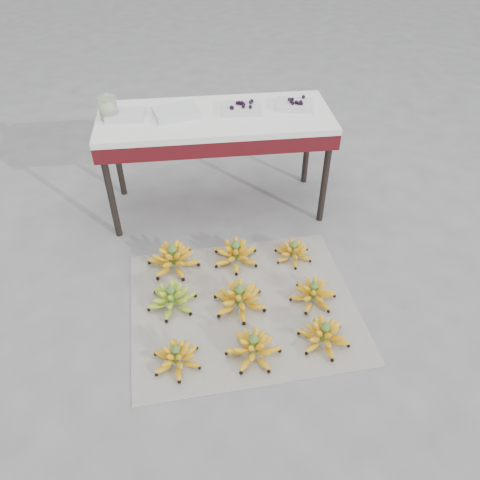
{
  "coord_description": "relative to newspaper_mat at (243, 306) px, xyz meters",
  "views": [
    {
      "loc": [
        -0.26,
        -1.74,
        1.99
      ],
      "look_at": [
        -0.01,
        0.25,
        0.29
      ],
      "focal_mm": 35.0,
      "sensor_mm": 36.0,
      "label": 1
    }
  ],
  "objects": [
    {
      "name": "bunch_back_center",
      "position": [
        -0.0,
        0.37,
        0.06
      ],
      "size": [
        0.29,
        0.29,
        0.17
      ],
      "rotation": [
        0.0,
        0.0,
        0.01
      ],
      "color": "yellow",
      "rests_on": "newspaper_mat"
    },
    {
      "name": "bunch_back_right",
      "position": [
        0.36,
        0.36,
        0.05
      ],
      "size": [
        0.29,
        0.29,
        0.14
      ],
      "rotation": [
        0.0,
        0.0,
        0.3
      ],
      "color": "yellow",
      "rests_on": "newspaper_mat"
    },
    {
      "name": "tray_far_right",
      "position": [
        0.45,
        1.01,
        0.72
      ],
      "size": [
        0.26,
        0.22,
        0.06
      ],
      "color": "silver",
      "rests_on": "vendor_table"
    },
    {
      "name": "bunch_front_left",
      "position": [
        -0.38,
        -0.34,
        0.05
      ],
      "size": [
        0.32,
        0.32,
        0.15
      ],
      "rotation": [
        0.0,
        0.0,
        0.37
      ],
      "color": "yellow",
      "rests_on": "newspaper_mat"
    },
    {
      "name": "bunch_back_left",
      "position": [
        -0.38,
        0.37,
        0.07
      ],
      "size": [
        0.38,
        0.38,
        0.19
      ],
      "rotation": [
        0.0,
        0.0,
        -0.29
      ],
      "color": "yellow",
      "rests_on": "newspaper_mat"
    },
    {
      "name": "tray_far_left",
      "position": [
        -0.61,
        1.0,
        0.72
      ],
      "size": [
        0.24,
        0.18,
        0.04
      ],
      "color": "silver",
      "rests_on": "vendor_table"
    },
    {
      "name": "glass_jar",
      "position": [
        -0.7,
        1.0,
        0.77
      ],
      "size": [
        0.15,
        0.15,
        0.14
      ],
      "primitive_type": "cylinder",
      "rotation": [
        0.0,
        0.0,
        -0.39
      ],
      "color": "beige",
      "rests_on": "vendor_table"
    },
    {
      "name": "tray_right",
      "position": [
        0.11,
        1.0,
        0.72
      ],
      "size": [
        0.26,
        0.19,
        0.06
      ],
      "color": "silver",
      "rests_on": "vendor_table"
    },
    {
      "name": "vendor_table",
      "position": [
        -0.06,
        0.97,
        0.62
      ],
      "size": [
        1.47,
        0.59,
        0.7
      ],
      "color": "black",
      "rests_on": "ground"
    },
    {
      "name": "bunch_front_right",
      "position": [
        0.38,
        -0.3,
        0.06
      ],
      "size": [
        0.29,
        0.29,
        0.16
      ],
      "rotation": [
        0.0,
        0.0,
        0.09
      ],
      "color": "yellow",
      "rests_on": "newspaper_mat"
    },
    {
      "name": "ground",
      "position": [
        0.02,
        -0.02,
        -0.0
      ],
      "size": [
        60.0,
        60.0,
        0.0
      ],
      "primitive_type": "plane",
      "color": "slate",
      "rests_on": "ground"
    },
    {
      "name": "bunch_mid_left",
      "position": [
        -0.4,
        0.05,
        0.06
      ],
      "size": [
        0.29,
        0.29,
        0.17
      ],
      "rotation": [
        0.0,
        0.0,
        0.04
      ],
      "color": "#70AF1E",
      "rests_on": "newspaper_mat"
    },
    {
      "name": "bunch_mid_center",
      "position": [
        -0.02,
        -0.0,
        0.07
      ],
      "size": [
        0.36,
        0.36,
        0.18
      ],
      "rotation": [
        0.0,
        0.0,
        0.23
      ],
      "color": "yellow",
      "rests_on": "newspaper_mat"
    },
    {
      "name": "newspaper_mat",
      "position": [
        0.0,
        0.0,
        0.0
      ],
      "size": [
        1.31,
        1.12,
        0.01
      ],
      "primitive_type": "cube",
      "rotation": [
        0.0,
        0.0,
        0.06
      ],
      "color": "white",
      "rests_on": "ground"
    },
    {
      "name": "bunch_front_center",
      "position": [
        0.01,
        -0.34,
        0.06
      ],
      "size": [
        0.32,
        0.32,
        0.17
      ],
      "rotation": [
        0.0,
        0.0,
        -0.17
      ],
      "color": "yellow",
      "rests_on": "newspaper_mat"
    },
    {
      "name": "bunch_mid_right",
      "position": [
        0.4,
        -0.01,
        0.06
      ],
      "size": [
        0.32,
        0.32,
        0.16
      ],
      "rotation": [
        0.0,
        0.0,
        -0.28
      ],
      "color": "yellow",
      "rests_on": "newspaper_mat"
    },
    {
      "name": "tray_left",
      "position": [
        -0.3,
        0.99,
        0.72
      ],
      "size": [
        0.31,
        0.26,
        0.04
      ],
      "color": "silver",
      "rests_on": "vendor_table"
    }
  ]
}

